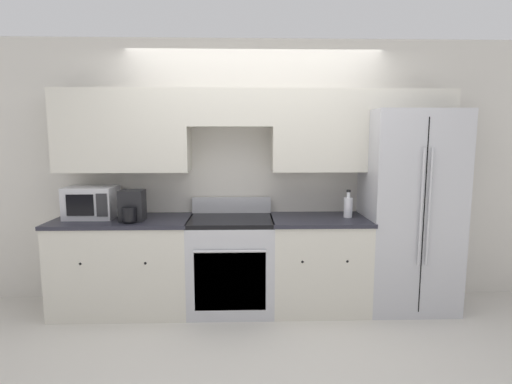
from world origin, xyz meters
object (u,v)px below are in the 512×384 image
at_px(oven_range, 231,263).
at_px(microwave, 92,202).
at_px(refrigerator, 406,210).
at_px(bottle, 348,206).

xyz_separation_m(oven_range, microwave, (-1.32, 0.07, 0.59)).
xyz_separation_m(refrigerator, microwave, (-3.02, 0.00, 0.09)).
xyz_separation_m(refrigerator, bottle, (-0.58, -0.05, 0.04)).
bearing_deg(oven_range, microwave, 177.10).
bearing_deg(bottle, refrigerator, 4.43).
height_order(oven_range, bottle, bottle).
bearing_deg(oven_range, bottle, 1.00).
bearing_deg(refrigerator, oven_range, -177.82).
distance_m(refrigerator, microwave, 3.02).
bearing_deg(oven_range, refrigerator, 2.18).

